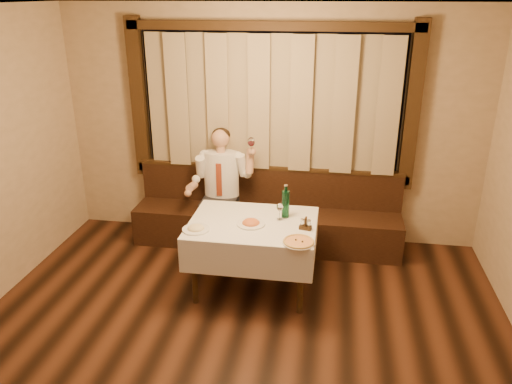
% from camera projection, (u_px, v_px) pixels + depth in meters
% --- Properties ---
extents(room, '(5.01, 6.01, 2.81)m').
position_uv_depth(room, '(238.00, 177.00, 4.04)').
color(room, black).
rests_on(room, ground).
extents(banquette, '(3.20, 0.61, 0.94)m').
position_uv_depth(banquette, '(267.00, 219.00, 6.09)').
color(banquette, black).
rests_on(banquette, ground).
extents(dining_table, '(1.27, 0.97, 0.76)m').
position_uv_depth(dining_table, '(253.00, 231.00, 5.03)').
color(dining_table, black).
rests_on(dining_table, ground).
extents(pizza, '(0.30, 0.30, 0.03)m').
position_uv_depth(pizza, '(299.00, 242.00, 4.56)').
color(pizza, white).
rests_on(pizza, dining_table).
extents(pasta_red, '(0.28, 0.28, 0.10)m').
position_uv_depth(pasta_red, '(251.00, 221.00, 4.92)').
color(pasta_red, white).
rests_on(pasta_red, dining_table).
extents(pasta_cream, '(0.26, 0.26, 0.09)m').
position_uv_depth(pasta_cream, '(196.00, 227.00, 4.81)').
color(pasta_cream, white).
rests_on(pasta_cream, dining_table).
extents(green_bottle, '(0.08, 0.08, 0.35)m').
position_uv_depth(green_bottle, '(286.00, 204.00, 5.04)').
color(green_bottle, '#104C2B').
rests_on(green_bottle, dining_table).
extents(table_wine_glass, '(0.07, 0.07, 0.18)m').
position_uv_depth(table_wine_glass, '(280.00, 208.00, 4.99)').
color(table_wine_glass, white).
rests_on(table_wine_glass, dining_table).
extents(cruet_caddy, '(0.13, 0.08, 0.13)m').
position_uv_depth(cruet_caddy, '(305.00, 225.00, 4.82)').
color(cruet_caddy, black).
rests_on(cruet_caddy, dining_table).
extents(seated_man, '(0.79, 0.59, 1.43)m').
position_uv_depth(seated_man, '(221.00, 180.00, 5.90)').
color(seated_man, black).
rests_on(seated_man, ground).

